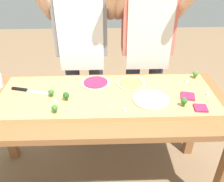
# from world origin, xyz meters

# --- Properties ---
(ground_plane) EXTENTS (8.00, 8.00, 0.00)m
(ground_plane) POSITION_xyz_m (0.00, 0.00, 0.00)
(ground_plane) COLOR #896B4C
(prep_table) EXTENTS (1.70, 0.71, 0.79)m
(prep_table) POSITION_xyz_m (0.00, 0.00, 0.68)
(prep_table) COLOR brown
(prep_table) RESTS_ON ground
(cutting_board) EXTENTS (1.40, 0.51, 0.03)m
(cutting_board) POSITION_xyz_m (0.05, 0.04, 0.80)
(cutting_board) COLOR tan
(cutting_board) RESTS_ON prep_table
(chefs_knife) EXTENTS (0.29, 0.09, 0.02)m
(chefs_knife) POSITION_xyz_m (-0.49, 0.09, 0.82)
(chefs_knife) COLOR #B7BABF
(chefs_knife) RESTS_ON cutting_board
(pizza_whole_white_garlic) EXTENTS (0.23, 0.23, 0.02)m
(pizza_whole_white_garlic) POSITION_xyz_m (0.33, -0.05, 0.83)
(pizza_whole_white_garlic) COLOR beige
(pizza_whole_white_garlic) RESTS_ON cutting_board
(pizza_whole_beet_magenta) EXTENTS (0.20, 0.20, 0.02)m
(pizza_whole_beet_magenta) POSITION_xyz_m (-0.03, 0.17, 0.83)
(pizza_whole_beet_magenta) COLOR beige
(pizza_whole_beet_magenta) RESTS_ON cutting_board
(pizza_whole_pesto_green) EXTENTS (0.20, 0.20, 0.02)m
(pizza_whole_pesto_green) POSITION_xyz_m (0.22, 0.16, 0.83)
(pizza_whole_pesto_green) COLOR beige
(pizza_whole_pesto_green) RESTS_ON cutting_board
(pizza_slice_near_left) EXTENTS (0.08, 0.08, 0.01)m
(pizza_slice_near_left) POSITION_xyz_m (0.61, -0.15, 0.82)
(pizza_slice_near_left) COLOR #9E234C
(pizza_slice_near_left) RESTS_ON cutting_board
(pizza_slice_center) EXTENTS (0.10, 0.10, 0.01)m
(pizza_slice_center) POSITION_xyz_m (0.57, -0.02, 0.82)
(pizza_slice_center) COLOR #9E234C
(pizza_slice_center) RESTS_ON cutting_board
(broccoli_floret_back_right) EXTENTS (0.04, 0.04, 0.05)m
(broccoli_floret_back_right) POSITION_xyz_m (-0.30, 0.01, 0.85)
(broccoli_floret_back_right) COLOR #3F7220
(broccoli_floret_back_right) RESTS_ON cutting_board
(broccoli_floret_back_mid) EXTENTS (0.04, 0.04, 0.06)m
(broccoli_floret_back_mid) POSITION_xyz_m (0.51, -0.12, 0.85)
(broccoli_floret_back_mid) COLOR #366618
(broccoli_floret_back_mid) RESTS_ON cutting_board
(broccoli_floret_front_left) EXTENTS (0.04, 0.04, 0.06)m
(broccoli_floret_front_left) POSITION_xyz_m (-0.20, -0.03, 0.85)
(broccoli_floret_front_left) COLOR #2C5915
(broccoli_floret_front_left) RESTS_ON cutting_board
(broccoli_floret_back_left) EXTENTS (0.04, 0.04, 0.06)m
(broccoli_floret_back_left) POSITION_xyz_m (0.70, 0.23, 0.85)
(broccoli_floret_back_left) COLOR #487A23
(broccoli_floret_back_left) RESTS_ON cutting_board
(broccoli_floret_center_left) EXTENTS (0.04, 0.04, 0.05)m
(broccoli_floret_center_left) POSITION_xyz_m (-0.25, -0.16, 0.85)
(broccoli_floret_center_left) COLOR #3F7220
(broccoli_floret_center_left) RESTS_ON cutting_board
(cheese_crumble_a) EXTENTS (0.03, 0.03, 0.02)m
(cheese_crumble_a) POSITION_xyz_m (-0.28, -0.05, 0.83)
(cheese_crumble_a) COLOR white
(cheese_crumble_a) RESTS_ON cutting_board
(cheese_crumble_b) EXTENTS (0.01, 0.01, 0.01)m
(cheese_crumble_b) POSITION_xyz_m (0.45, 0.08, 0.82)
(cheese_crumble_b) COLOR white
(cheese_crumble_b) RESTS_ON cutting_board
(cheese_crumble_c) EXTENTS (0.03, 0.03, 0.02)m
(cheese_crumble_c) POSITION_xyz_m (0.70, 0.00, 0.83)
(cheese_crumble_c) COLOR white
(cheese_crumble_c) RESTS_ON cutting_board
(cheese_crumble_d) EXTENTS (0.02, 0.02, 0.01)m
(cheese_crumble_d) POSITION_xyz_m (0.07, -0.10, 0.82)
(cheese_crumble_d) COLOR white
(cheese_crumble_d) RESTS_ON cutting_board
(cheese_crumble_e) EXTENTS (0.03, 0.03, 0.02)m
(cheese_crumble_e) POSITION_xyz_m (0.15, -0.15, 0.83)
(cheese_crumble_e) COLOR silver
(cheese_crumble_e) RESTS_ON cutting_board
(cheese_crumble_f) EXTENTS (0.02, 0.02, 0.02)m
(cheese_crumble_f) POSITION_xyz_m (0.62, 0.17, 0.83)
(cheese_crumble_f) COLOR white
(cheese_crumble_f) RESTS_ON cutting_board
(cook_left) EXTENTS (0.54, 0.39, 1.67)m
(cook_left) POSITION_xyz_m (-0.14, 0.54, 1.00)
(cook_left) COLOR #333847
(cook_left) RESTS_ON ground
(cook_right) EXTENTS (0.54, 0.39, 1.67)m
(cook_right) POSITION_xyz_m (0.38, 0.54, 1.00)
(cook_right) COLOR #333847
(cook_right) RESTS_ON ground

